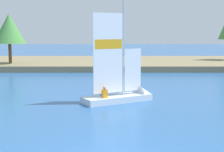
% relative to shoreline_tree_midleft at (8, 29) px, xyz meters
% --- Properties ---
extents(shore_bank, '(80.00, 14.81, 0.62)m').
position_rel_shoreline_tree_midleft_xyz_m(shore_bank, '(11.08, 4.16, -4.10)').
color(shore_bank, '#897A56').
rests_on(shore_bank, ground).
extents(shoreline_tree_midleft, '(3.53, 3.53, 5.41)m').
position_rel_shoreline_tree_midleft_xyz_m(shoreline_tree_midleft, '(0.00, 0.00, 0.00)').
color(shoreline_tree_midleft, brown).
rests_on(shoreline_tree_midleft, shore_bank).
extents(sailboat, '(4.73, 3.44, 6.41)m').
position_rel_shoreline_tree_midleft_xyz_m(sailboat, '(12.18, -17.02, -3.96)').
color(sailboat, silver).
rests_on(sailboat, ground).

